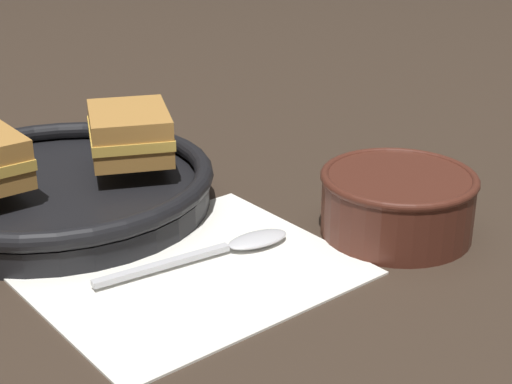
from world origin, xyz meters
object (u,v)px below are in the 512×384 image
(soup_bowl, at_px, (398,199))
(spoon, at_px, (231,245))
(sandwich_near_left, at_px, (130,133))
(skillet, at_px, (57,188))

(soup_bowl, height_order, spoon, soup_bowl)
(sandwich_near_left, bearing_deg, skillet, 161.70)
(soup_bowl, xyz_separation_m, skillet, (-0.18, 0.27, -0.01))
(skillet, height_order, sandwich_near_left, sandwich_near_left)
(skillet, xyz_separation_m, sandwich_near_left, (0.07, -0.02, 0.04))
(spoon, xyz_separation_m, sandwich_near_left, (0.02, 0.17, 0.06))
(sandwich_near_left, bearing_deg, spoon, -98.38)
(soup_bowl, relative_size, spoon, 0.78)
(soup_bowl, distance_m, sandwich_near_left, 0.27)
(sandwich_near_left, bearing_deg, soup_bowl, -66.57)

